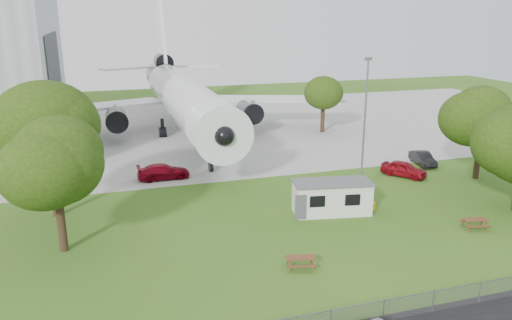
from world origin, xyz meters
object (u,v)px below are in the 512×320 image
object	(u,v)px
airliner	(182,95)
site_cabin	(332,197)
picnic_east	(474,228)
picnic_west	(300,268)

from	to	relation	value
airliner	site_cabin	bearing A→B (deg)	-77.39
airliner	site_cabin	distance (m)	32.00
site_cabin	picnic_east	world-z (taller)	site_cabin
site_cabin	picnic_west	world-z (taller)	site_cabin
picnic_east	site_cabin	bearing A→B (deg)	157.57
site_cabin	picnic_west	bearing A→B (deg)	-126.95
site_cabin	picnic_east	bearing A→B (deg)	-34.21
airliner	picnic_east	xyz separation A→B (m)	(15.77, -36.99, -5.27)
airliner	picnic_east	world-z (taller)	airliner
site_cabin	picnic_east	xyz separation A→B (m)	(8.84, -6.01, -1.31)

